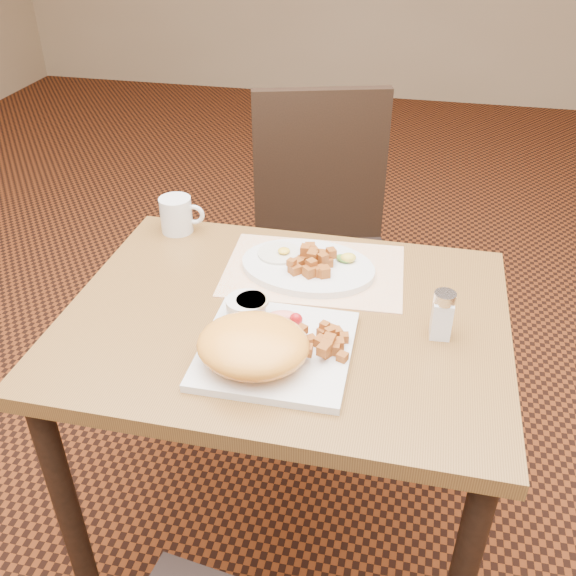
# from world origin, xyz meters

# --- Properties ---
(ground) EXTENTS (8.00, 8.00, 0.00)m
(ground) POSITION_xyz_m (0.00, 0.00, 0.00)
(ground) COLOR black
(ground) RESTS_ON ground
(table) EXTENTS (0.90, 0.70, 0.75)m
(table) POSITION_xyz_m (0.00, 0.00, 0.64)
(table) COLOR brown
(table) RESTS_ON ground
(chair_far) EXTENTS (0.53, 0.53, 0.97)m
(chair_far) POSITION_xyz_m (-0.04, 0.72, 0.54)
(chair_far) COLOR black
(chair_far) RESTS_ON ground
(placemat) EXTENTS (0.42, 0.30, 0.00)m
(placemat) POSITION_xyz_m (0.03, 0.18, 0.75)
(placemat) COLOR white
(placemat) RESTS_ON table
(plate_square) EXTENTS (0.28, 0.28, 0.02)m
(plate_square) POSITION_xyz_m (0.01, -0.13, 0.76)
(plate_square) COLOR silver
(plate_square) RESTS_ON table
(plate_oval) EXTENTS (0.33, 0.26, 0.02)m
(plate_oval) POSITION_xyz_m (0.01, 0.17, 0.76)
(plate_oval) COLOR silver
(plate_oval) RESTS_ON placemat
(hollandaise_mound) EXTENTS (0.20, 0.18, 0.08)m
(hollandaise_mound) POSITION_xyz_m (-0.02, -0.18, 0.80)
(hollandaise_mound) COLOR #FBA431
(hollandaise_mound) RESTS_ON plate_square
(ramekin) EXTENTS (0.08, 0.08, 0.04)m
(ramekin) POSITION_xyz_m (-0.07, -0.05, 0.79)
(ramekin) COLOR silver
(ramekin) RESTS_ON plate_square
(garnish_sq) EXTENTS (0.08, 0.05, 0.03)m
(garnish_sq) POSITION_xyz_m (0.01, -0.05, 0.78)
(garnish_sq) COLOR #387223
(garnish_sq) RESTS_ON plate_square
(fried_egg) EXTENTS (0.10, 0.10, 0.02)m
(fried_egg) POSITION_xyz_m (-0.06, 0.20, 0.77)
(fried_egg) COLOR white
(fried_egg) RESTS_ON plate_oval
(garnish_ov) EXTENTS (0.06, 0.04, 0.02)m
(garnish_ov) POSITION_xyz_m (0.10, 0.20, 0.78)
(garnish_ov) COLOR #387223
(garnish_ov) RESTS_ON plate_oval
(salt_shaker) EXTENTS (0.04, 0.04, 0.10)m
(salt_shaker) POSITION_xyz_m (0.31, -0.01, 0.80)
(salt_shaker) COLOR white
(salt_shaker) RESTS_ON table
(coffee_mug) EXTENTS (0.11, 0.08, 0.09)m
(coffee_mug) POSITION_xyz_m (-0.34, 0.29, 0.79)
(coffee_mug) COLOR silver
(coffee_mug) RESTS_ON table
(home_fries_sq) EXTENTS (0.11, 0.12, 0.04)m
(home_fries_sq) POSITION_xyz_m (0.10, -0.11, 0.78)
(home_fries_sq) COLOR #A9581B
(home_fries_sq) RESTS_ON plate_square
(home_fries_ov) EXTENTS (0.10, 0.10, 0.04)m
(home_fries_ov) POSITION_xyz_m (0.03, 0.16, 0.78)
(home_fries_ov) COLOR #A9581B
(home_fries_ov) RESTS_ON plate_oval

